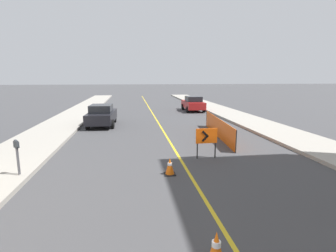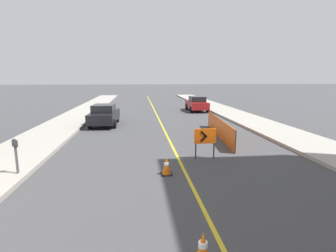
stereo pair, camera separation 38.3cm
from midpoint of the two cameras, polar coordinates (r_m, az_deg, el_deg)
lane_stripe at (r=19.47m, az=-0.69°, el=-0.03°), size 0.12×65.04×0.01m
sidewalk_left at (r=20.11m, az=-21.99°, el=-0.23°), size 3.17×65.04×0.18m
sidewalk_right at (r=21.46m, az=19.22°, el=0.59°), size 3.17×65.04×0.18m
traffic_cone_fourth at (r=5.60m, az=9.75°, el=-24.94°), size 0.43×0.43×0.70m
traffic_cone_fifth at (r=9.87m, az=0.78°, el=-8.78°), size 0.42×0.42×0.64m
arrow_barricade_primary at (r=11.73m, az=9.01°, el=-2.50°), size 0.98×0.10×1.36m
safety_mesh_fence at (r=16.21m, az=11.75°, el=-0.39°), size 0.68×7.17×1.13m
parked_car_curb_near at (r=20.26m, az=-13.18°, el=2.38°), size 2.01×4.38×1.59m
parked_car_curb_mid at (r=28.39m, az=6.67°, el=4.86°), size 1.94×4.32×1.59m
parking_meter_near_curb at (r=10.65m, az=-29.49°, el=-4.36°), size 0.12×0.11×1.30m
parking_meter_far_curb at (r=10.74m, az=-29.29°, el=-4.44°), size 0.12×0.11×1.24m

